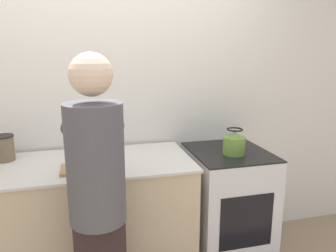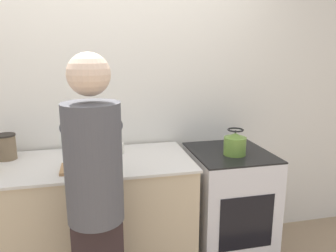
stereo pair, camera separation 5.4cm
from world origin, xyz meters
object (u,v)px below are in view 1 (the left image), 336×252
at_px(cutting_board, 86,168).
at_px(knife, 81,166).
at_px(kettle, 234,143).
at_px(oven, 227,207).
at_px(person, 97,194).
at_px(canister_jar, 4,148).

xyz_separation_m(cutting_board, knife, (-0.03, 0.01, 0.01)).
height_order(knife, kettle, kettle).
bearing_deg(oven, kettle, -90.00).
bearing_deg(cutting_board, oven, 6.85).
distance_m(person, cutting_board, 0.40).
bearing_deg(knife, canister_jar, 123.51).
relative_size(person, knife, 8.64).
relative_size(person, cutting_board, 5.35).
bearing_deg(kettle, person, -156.45).
xyz_separation_m(oven, cutting_board, (-1.08, -0.13, 0.48)).
relative_size(cutting_board, knife, 1.61).
height_order(kettle, canister_jar, kettle).
bearing_deg(knife, kettle, -23.43).
bearing_deg(knife, person, -104.19).
xyz_separation_m(person, canister_jar, (-0.60, 0.72, 0.10)).
distance_m(oven, person, 1.24).
bearing_deg(person, oven, 27.01).
bearing_deg(person, cutting_board, 98.04).
distance_m(cutting_board, knife, 0.03).
bearing_deg(oven, canister_jar, 173.05).
height_order(person, knife, person).
relative_size(cutting_board, canister_jar, 1.72).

